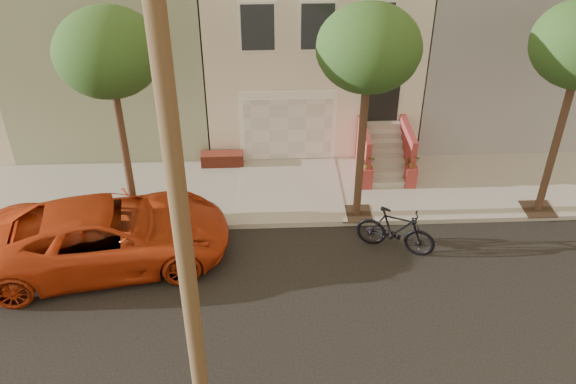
{
  "coord_description": "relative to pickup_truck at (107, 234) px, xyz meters",
  "views": [
    {
      "loc": [
        -1.69,
        -10.84,
        10.91
      ],
      "look_at": [
        -1.08,
        3.0,
        1.6
      ],
      "focal_mm": 38.39,
      "sensor_mm": 36.0,
      "label": 1
    }
  ],
  "objects": [
    {
      "name": "sidewalk",
      "position": [
        5.92,
        3.1,
        -0.82
      ],
      "size": [
        40.0,
        3.7,
        0.15
      ],
      "primitive_type": "cube",
      "color": "#9C9B8E",
      "rests_on": "ground"
    },
    {
      "name": "ground",
      "position": [
        5.92,
        -2.25,
        -0.89
      ],
      "size": [
        90.0,
        90.0,
        0.0
      ],
      "primitive_type": "plane",
      "color": "black",
      "rests_on": "ground"
    },
    {
      "name": "tree_left",
      "position": [
        0.42,
        1.65,
        4.36
      ],
      "size": [
        2.7,
        2.57,
        6.3
      ],
      "color": "#2D2116",
      "rests_on": "sidewalk"
    },
    {
      "name": "motorcycle",
      "position": [
        7.76,
        0.12,
        -0.23
      ],
      "size": [
        2.27,
        1.47,
        1.33
      ],
      "primitive_type": "imported",
      "rotation": [
        0.0,
        0.0,
        1.15
      ],
      "color": "black",
      "rests_on": "ground"
    },
    {
      "name": "tree_mid",
      "position": [
        6.92,
        1.65,
        4.36
      ],
      "size": [
        2.7,
        2.57,
        6.3
      ],
      "color": "#2D2116",
      "rests_on": "sidewalk"
    },
    {
      "name": "pickup_truck",
      "position": [
        0.0,
        0.0,
        0.0
      ],
      "size": [
        6.84,
        3.99,
        1.79
      ],
      "primitive_type": "imported",
      "rotation": [
        0.0,
        0.0,
        1.74
      ],
      "color": "#B73713",
      "rests_on": "ground"
    },
    {
      "name": "house_row",
      "position": [
        5.92,
        8.93,
        2.75
      ],
      "size": [
        33.1,
        11.7,
        7.0
      ],
      "color": "beige",
      "rests_on": "sidewalk"
    }
  ]
}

